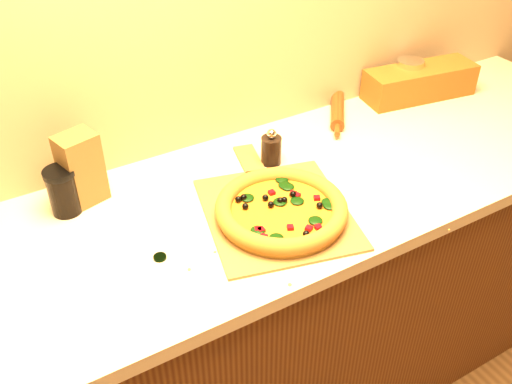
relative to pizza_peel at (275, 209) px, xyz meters
name	(u,v)px	position (x,y,z in m)	size (l,w,h in m)	color
cabinet	(227,328)	(-0.12, 0.08, -0.47)	(2.80, 0.65, 0.86)	#48220F
countertop	(221,215)	(-0.12, 0.08, -0.02)	(2.84, 0.68, 0.04)	#C1AE97
pizza_peel	(275,209)	(0.00, 0.00, 0.00)	(0.44, 0.57, 0.01)	brown
pizza	(281,209)	(0.00, -0.04, 0.03)	(0.34, 0.34, 0.05)	#BF812F
bottle_cap	(160,257)	(-0.33, -0.02, 0.00)	(0.03, 0.03, 0.01)	black
pepper_grinder	(271,149)	(0.11, 0.20, 0.04)	(0.06, 0.06, 0.11)	black
rolling_pin	(338,109)	(0.45, 0.33, 0.02)	(0.21, 0.27, 0.04)	#582B0F
coffee_canister	(408,77)	(0.75, 0.33, 0.06)	(0.09, 0.09, 0.13)	silver
bread_bag	(420,82)	(0.77, 0.30, 0.05)	(0.39, 0.13, 0.11)	brown
paper_bag	(81,169)	(-0.41, 0.30, 0.09)	(0.10, 0.08, 0.20)	brown
dark_jar	(63,191)	(-0.47, 0.27, 0.06)	(0.08, 0.08, 0.13)	black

